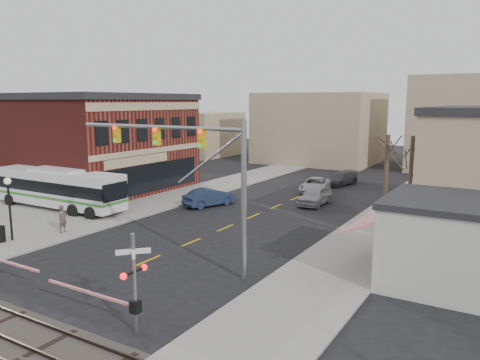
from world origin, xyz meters
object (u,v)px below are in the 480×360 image
Objects in this scene: rr_crossing_east at (126,283)px; pedestrian_far at (94,209)px; transit_bus at (59,188)px; traffic_signal_mast at (194,161)px; car_b at (209,197)px; car_d at (341,178)px; car_a at (315,196)px; car_c at (315,185)px; pedestrian_near at (63,219)px; trash_bin at (0,234)px; street_lamp at (9,195)px.

rr_crossing_east reaches higher than pedestrian_far.
transit_bus is 1.14× the size of traffic_signal_mast.
car_b is at bearing 116.50° from rr_crossing_east.
pedestrian_far is (-10.80, -24.12, 0.22)m from car_d.
traffic_signal_mast is 28.86m from car_d.
car_a is 0.96× the size of car_d.
rr_crossing_east reaches higher than car_a.
car_d is (0.79, 5.20, -0.01)m from car_c.
pedestrian_far is (-12.55, 4.23, -4.87)m from traffic_signal_mast.
transit_bus is 7.96m from pedestrian_near.
traffic_signal_mast is 2.41× the size of car_b.
transit_bus is 2.72× the size of car_a.
rr_crossing_east is 1.09× the size of car_c.
traffic_signal_mast is 5.89× the size of pedestrian_near.
car_a is at bearing -125.12° from car_b.
rr_crossing_east reaches higher than trash_bin.
rr_crossing_east is 1.16× the size of car_d.
pedestrian_far is (-14.45, 11.27, -1.05)m from rr_crossing_east.
car_b is (-7.97, 12.75, -5.04)m from traffic_signal_mast.
car_b reaches higher than car_d.
car_d is at bearing -23.76° from pedestrian_near.
car_a is 2.90× the size of pedestrian_far.
transit_bus is 2.46× the size of car_c.
car_a is at bearing 91.41° from traffic_signal_mast.
street_lamp reaches higher than car_a.
pedestrian_near reaches higher than car_c.
pedestrian_far is at bearing 81.97° from car_b.
traffic_signal_mast reaches higher than trash_bin.
traffic_signal_mast reaches higher than car_d.
street_lamp is at bearing 162.07° from rr_crossing_east.
pedestrian_far is (-4.58, -8.52, 0.16)m from car_b.
pedestrian_near is 1.18× the size of pedestrian_far.
street_lamp is 3.71m from pedestrian_near.
car_a is (-0.44, 17.95, -5.00)m from traffic_signal_mast.
rr_crossing_east is at bearing -123.96° from pedestrian_near.
pedestrian_far is at bearing -128.01° from car_c.
car_d is at bearing 44.72° from pedestrian_far.
transit_bus is 12.43m from car_b.
transit_bus is 9.55m from trash_bin.
car_c is (-2.55, 23.15, -5.08)m from traffic_signal_mast.
street_lamp is at bearing 65.82° from trash_bin.
traffic_signal_mast is at bearing 10.01° from street_lamp.
car_c reaches higher than car_d.
street_lamp is 6.84m from pedestrian_far.
traffic_signal_mast is 18.64m from car_a.
rr_crossing_east is 18.35m from pedestrian_far.
traffic_signal_mast is 14.11m from pedestrian_far.
car_a is at bearing -69.86° from car_d.
street_lamp reaches higher than pedestrian_near.
car_d is 3.02× the size of pedestrian_far.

